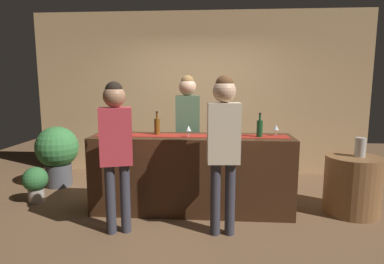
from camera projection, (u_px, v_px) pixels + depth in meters
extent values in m
plane|color=brown|center=(192.00, 210.00, 4.22)|extent=(10.00, 10.00, 0.00)
cube|color=tan|center=(199.00, 94.00, 5.87)|extent=(6.00, 0.12, 2.90)
cube|color=#3D2314|center=(192.00, 174.00, 4.14)|extent=(2.54, 0.60, 0.99)
cube|color=maroon|center=(192.00, 136.00, 4.06)|extent=(2.41, 0.28, 0.01)
cylinder|color=#194723|center=(260.00, 129.00, 3.95)|extent=(0.07, 0.07, 0.21)
cylinder|color=#194723|center=(260.00, 117.00, 3.93)|extent=(0.03, 0.03, 0.08)
cylinder|color=black|center=(260.00, 113.00, 3.92)|extent=(0.03, 0.03, 0.02)
cylinder|color=brown|center=(157.00, 127.00, 4.14)|extent=(0.07, 0.07, 0.21)
cylinder|color=brown|center=(157.00, 116.00, 4.11)|extent=(0.03, 0.03, 0.08)
cylinder|color=black|center=(157.00, 112.00, 4.11)|extent=(0.03, 0.03, 0.02)
cylinder|color=#B2C6C1|center=(233.00, 127.00, 4.09)|extent=(0.07, 0.07, 0.21)
cylinder|color=#B2C6C1|center=(233.00, 116.00, 4.07)|extent=(0.03, 0.03, 0.08)
cylinder|color=black|center=(233.00, 112.00, 4.06)|extent=(0.03, 0.03, 0.02)
cylinder|color=silver|center=(189.00, 137.00, 3.96)|extent=(0.06, 0.06, 0.00)
cylinder|color=silver|center=(189.00, 134.00, 3.96)|extent=(0.01, 0.01, 0.08)
cone|color=silver|center=(188.00, 128.00, 3.95)|extent=(0.07, 0.07, 0.06)
cylinder|color=silver|center=(276.00, 136.00, 4.05)|extent=(0.06, 0.06, 0.00)
cylinder|color=silver|center=(276.00, 133.00, 4.04)|extent=(0.01, 0.01, 0.08)
cone|color=silver|center=(276.00, 127.00, 4.03)|extent=(0.07, 0.07, 0.06)
cylinder|color=#26262B|center=(193.00, 168.00, 4.73)|extent=(0.11, 0.11, 0.82)
cylinder|color=#26262B|center=(182.00, 168.00, 4.73)|extent=(0.11, 0.11, 0.82)
cube|color=#4C6B4C|center=(188.00, 118.00, 4.62)|extent=(0.36, 0.23, 0.65)
sphere|color=#DBAD89|center=(187.00, 87.00, 4.55)|extent=(0.25, 0.25, 0.25)
sphere|color=olive|center=(187.00, 82.00, 4.54)|extent=(0.19, 0.19, 0.19)
cylinder|color=#33333D|center=(215.00, 199.00, 3.50)|extent=(0.11, 0.11, 0.81)
cylinder|color=#33333D|center=(230.00, 199.00, 3.50)|extent=(0.11, 0.11, 0.81)
cube|color=beige|center=(224.00, 133.00, 3.39)|extent=(0.36, 0.23, 0.64)
sphere|color=#DBAD89|center=(224.00, 91.00, 3.32)|extent=(0.24, 0.24, 0.24)
sphere|color=brown|center=(224.00, 84.00, 3.31)|extent=(0.19, 0.19, 0.19)
cylinder|color=#33333D|center=(110.00, 199.00, 3.53)|extent=(0.11, 0.11, 0.78)
cylinder|color=#33333D|center=(125.00, 198.00, 3.56)|extent=(0.11, 0.11, 0.78)
cube|color=#B7333D|center=(116.00, 136.00, 3.44)|extent=(0.38, 0.29, 0.62)
sphere|color=#9E7051|center=(114.00, 96.00, 3.37)|extent=(0.23, 0.23, 0.23)
sphere|color=black|center=(114.00, 90.00, 3.36)|extent=(0.18, 0.18, 0.18)
cylinder|color=brown|center=(352.00, 185.00, 4.09)|extent=(0.68, 0.68, 0.74)
cylinder|color=#B7B2A8|center=(360.00, 147.00, 4.01)|extent=(0.13, 0.13, 0.24)
cylinder|color=#4C4C51|center=(59.00, 175.00, 5.20)|extent=(0.41, 0.41, 0.36)
sphere|color=#387A3D|center=(57.00, 147.00, 5.13)|extent=(0.66, 0.66, 0.66)
cylinder|color=#9E9389|center=(36.00, 195.00, 4.51)|extent=(0.21, 0.21, 0.18)
sphere|color=#2D6633|center=(35.00, 179.00, 4.47)|extent=(0.34, 0.34, 0.34)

